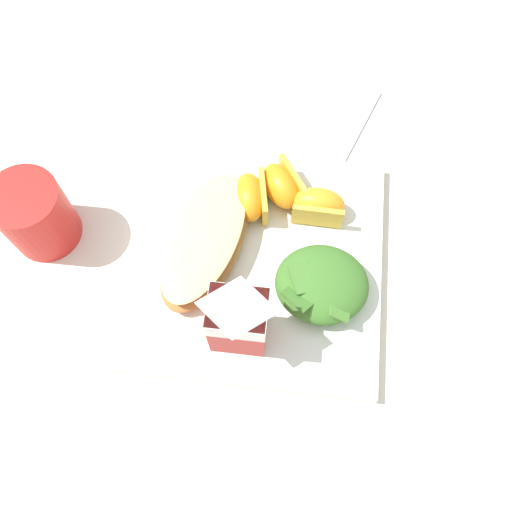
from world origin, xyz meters
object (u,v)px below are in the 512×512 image
(white_plate, at_px, (256,262))
(orange_wedge_rear, at_px, (251,197))
(metal_fork, at_px, (344,154))
(drinking_red_cup, at_px, (36,215))
(cheesy_pizza_bread, at_px, (205,241))
(orange_wedge_middle, at_px, (282,185))
(green_salad_pile, at_px, (322,284))
(milk_carton, at_px, (238,317))
(orange_wedge_front, at_px, (318,205))

(white_plate, height_order, orange_wedge_rear, orange_wedge_rear)
(metal_fork, relative_size, drinking_red_cup, 2.09)
(cheesy_pizza_bread, height_order, orange_wedge_middle, orange_wedge_middle)
(green_salad_pile, bearing_deg, metal_fork, -95.59)
(white_plate, bearing_deg, green_salad_pile, 158.55)
(white_plate, relative_size, milk_carton, 2.55)
(metal_fork, bearing_deg, drinking_red_cup, 23.50)
(milk_carton, xyz_separation_m, metal_fork, (-0.10, -0.25, -0.07))
(milk_carton, height_order, drinking_red_cup, milk_carton)
(orange_wedge_front, relative_size, orange_wedge_middle, 0.87)
(milk_carton, relative_size, orange_wedge_rear, 1.67)
(orange_wedge_front, height_order, orange_wedge_middle, same)
(white_plate, distance_m, metal_fork, 0.19)
(orange_wedge_rear, bearing_deg, white_plate, 101.39)
(white_plate, xyz_separation_m, orange_wedge_middle, (-0.02, -0.09, 0.03))
(cheesy_pizza_bread, height_order, metal_fork, cheesy_pizza_bread)
(green_salad_pile, bearing_deg, cheesy_pizza_bread, -15.46)
(green_salad_pile, bearing_deg, drinking_red_cup, -7.53)
(orange_wedge_middle, bearing_deg, white_plate, 77.08)
(cheesy_pizza_bread, xyz_separation_m, green_salad_pile, (-0.13, 0.04, 0.00))
(green_salad_pile, height_order, orange_wedge_rear, green_salad_pile)
(drinking_red_cup, bearing_deg, milk_carton, 157.29)
(cheesy_pizza_bread, distance_m, metal_fork, 0.22)
(orange_wedge_front, bearing_deg, white_plate, 46.05)
(white_plate, relative_size, orange_wedge_rear, 4.25)
(cheesy_pizza_bread, height_order, drinking_red_cup, drinking_red_cup)
(cheesy_pizza_bread, xyz_separation_m, milk_carton, (-0.05, 0.09, 0.04))
(cheesy_pizza_bread, bearing_deg, orange_wedge_front, -154.31)
(green_salad_pile, bearing_deg, milk_carton, 35.49)
(cheesy_pizza_bread, height_order, orange_wedge_rear, orange_wedge_rear)
(white_plate, bearing_deg, orange_wedge_front, -133.95)
(green_salad_pile, height_order, milk_carton, milk_carton)
(white_plate, xyz_separation_m, metal_fork, (-0.09, -0.16, -0.01))
(white_plate, relative_size, drinking_red_cup, 3.21)
(milk_carton, distance_m, orange_wedge_rear, 0.16)
(white_plate, height_order, orange_wedge_front, orange_wedge_front)
(milk_carton, xyz_separation_m, orange_wedge_middle, (-0.03, -0.17, -0.04))
(metal_fork, bearing_deg, green_salad_pile, 84.41)
(orange_wedge_front, xyz_separation_m, drinking_red_cup, (0.31, 0.05, 0.01))
(drinking_red_cup, bearing_deg, metal_fork, -156.50)
(milk_carton, relative_size, drinking_red_cup, 1.26)
(orange_wedge_front, distance_m, orange_wedge_middle, 0.05)
(cheesy_pizza_bread, bearing_deg, green_salad_pile, 164.54)
(milk_carton, distance_m, orange_wedge_front, 0.17)
(metal_fork, bearing_deg, orange_wedge_rear, 41.57)
(orange_wedge_middle, bearing_deg, green_salad_pile, 114.83)
(white_plate, distance_m, cheesy_pizza_bread, 0.06)
(milk_carton, height_order, metal_fork, milk_carton)
(orange_wedge_middle, xyz_separation_m, drinking_red_cup, (0.27, 0.07, 0.01))
(orange_wedge_front, bearing_deg, milk_carton, 65.06)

